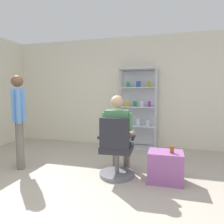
# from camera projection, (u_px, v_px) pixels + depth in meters

# --- Properties ---
(ground_plane) EXTENTS (7.20, 7.20, 0.00)m
(ground_plane) POSITION_uv_depth(u_px,v_px,m) (71.00, 204.00, 2.47)
(ground_plane) COLOR #B2A899
(back_wall) EXTENTS (6.00, 0.10, 2.70)m
(back_wall) POSITION_uv_depth(u_px,v_px,m) (124.00, 92.00, 5.22)
(back_wall) COLOR silver
(back_wall) RESTS_ON ground
(display_cabinet_main) EXTENTS (0.90, 0.45, 1.90)m
(display_cabinet_main) POSITION_uv_depth(u_px,v_px,m) (138.00, 108.00, 4.93)
(display_cabinet_main) COLOR #B7B7BC
(display_cabinet_main) RESTS_ON ground
(office_chair) EXTENTS (0.58, 0.56, 0.96)m
(office_chair) POSITION_uv_depth(u_px,v_px,m) (116.00, 153.00, 3.21)
(office_chair) COLOR slate
(office_chair) RESTS_ON ground
(seated_shopkeeper) EXTENTS (0.50, 0.58, 1.29)m
(seated_shopkeeper) POSITION_uv_depth(u_px,v_px,m) (118.00, 131.00, 3.34)
(seated_shopkeeper) COLOR slate
(seated_shopkeeper) RESTS_ON ground
(storage_crate) EXTENTS (0.51, 0.39, 0.46)m
(storage_crate) POSITION_uv_depth(u_px,v_px,m) (165.00, 167.00, 3.07)
(storage_crate) COLOR #9E599E
(storage_crate) RESTS_ON ground
(tea_glass) EXTENTS (0.06, 0.06, 0.11)m
(tea_glass) POSITION_uv_depth(u_px,v_px,m) (172.00, 150.00, 2.97)
(tea_glass) COLOR brown
(tea_glass) RESTS_ON storage_crate
(standing_customer) EXTENTS (0.40, 0.42, 1.63)m
(standing_customer) POSITION_uv_depth(u_px,v_px,m) (19.00, 116.00, 3.59)
(standing_customer) COLOR slate
(standing_customer) RESTS_ON ground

